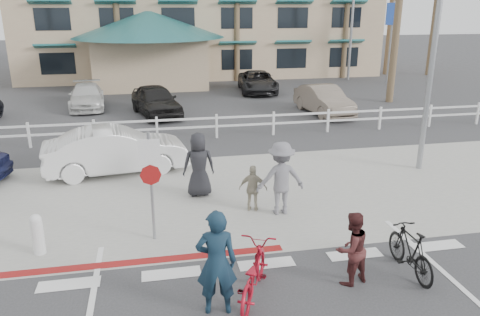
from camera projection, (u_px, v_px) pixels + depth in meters
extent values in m
plane|color=#333335|center=(274.00, 280.00, 9.35)|extent=(140.00, 140.00, 0.00)
cube|color=gray|center=(233.00, 194.00, 13.54)|extent=(22.00, 7.00, 0.01)
cube|color=#333335|center=(214.00, 153.00, 17.27)|extent=(40.00, 5.00, 0.01)
cube|color=#333335|center=(190.00, 102.00, 26.12)|extent=(50.00, 16.00, 0.01)
cube|color=maroon|center=(122.00, 264.00, 9.92)|extent=(7.00, 0.25, 0.02)
imported|color=maroon|center=(253.00, 274.00, 8.63)|extent=(1.42, 2.05, 1.02)
imported|color=#122738|center=(216.00, 263.00, 8.10)|extent=(0.77, 0.55, 1.98)
imported|color=black|center=(411.00, 251.00, 9.45)|extent=(0.48, 1.68, 1.01)
imported|color=#451E1E|center=(351.00, 249.00, 9.04)|extent=(0.87, 0.77, 1.50)
imported|color=slate|center=(281.00, 178.00, 12.05)|extent=(1.26, 0.74, 1.94)
imported|color=#A09881|center=(253.00, 189.00, 12.28)|extent=(0.80, 0.53, 1.27)
imported|color=black|center=(199.00, 165.00, 13.21)|extent=(0.92, 0.61, 1.85)
imported|color=silver|center=(116.00, 150.00, 15.10)|extent=(4.70, 2.17, 1.49)
imported|color=black|center=(156.00, 101.00, 22.87)|extent=(2.74, 4.64, 1.48)
imported|color=#76695B|center=(324.00, 100.00, 23.19)|extent=(1.90, 4.38, 1.40)
imported|color=silver|center=(87.00, 96.00, 24.57)|extent=(2.07, 4.37, 1.23)
imported|color=black|center=(258.00, 82.00, 28.95)|extent=(2.62, 4.84, 1.29)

